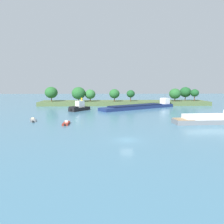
{
  "coord_description": "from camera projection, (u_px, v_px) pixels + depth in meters",
  "views": [
    {
      "loc": [
        -4.46,
        -41.4,
        10.8
      ],
      "look_at": [
        -1.6,
        33.45,
        1.2
      ],
      "focal_mm": 35.26,
      "sensor_mm": 36.0,
      "label": 1
    }
  ],
  "objects": [
    {
      "name": "small_motorboat",
      "position": [
        33.0,
        120.0,
        64.08
      ],
      "size": [
        3.03,
        5.31,
        1.02
      ],
      "color": "slate",
      "rests_on": "ground"
    },
    {
      "name": "ground_plane",
      "position": [
        127.0,
        140.0,
        42.57
      ],
      "size": [
        400.0,
        400.0,
        0.0
      ],
      "primitive_type": "plane",
      "color": "teal"
    },
    {
      "name": "fishing_skiff",
      "position": [
        66.0,
        123.0,
        59.15
      ],
      "size": [
        1.63,
        5.24,
        0.99
      ],
      "color": "maroon",
      "rests_on": "ground"
    },
    {
      "name": "treeline_island",
      "position": [
        122.0,
        100.0,
        113.87
      ],
      "size": [
        86.14,
        15.46,
        9.34
      ],
      "color": "#4C6038",
      "rests_on": "ground"
    },
    {
      "name": "tugboat",
      "position": [
        79.0,
        107.0,
        88.97
      ],
      "size": [
        8.32,
        9.73,
        5.16
      ],
      "color": "black",
      "rests_on": "ground"
    },
    {
      "name": "cargo_barge",
      "position": [
        140.0,
        106.0,
        96.98
      ],
      "size": [
        35.42,
        25.47,
        5.88
      ],
      "color": "navy",
      "rests_on": "ground"
    },
    {
      "name": "white_riverboat",
      "position": [
        218.0,
        119.0,
        60.53
      ],
      "size": [
        25.34,
        6.24,
        5.04
      ],
      "color": "slate",
      "rests_on": "ground"
    }
  ]
}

